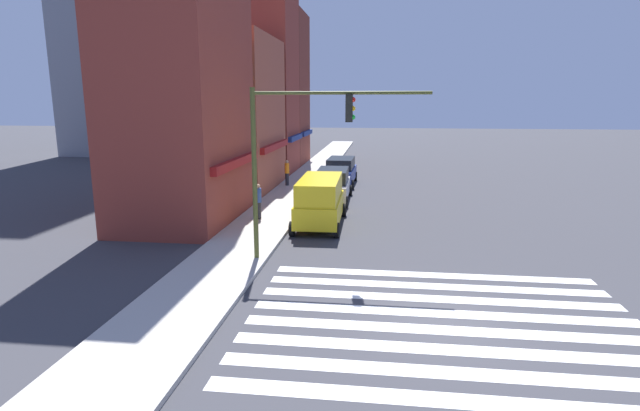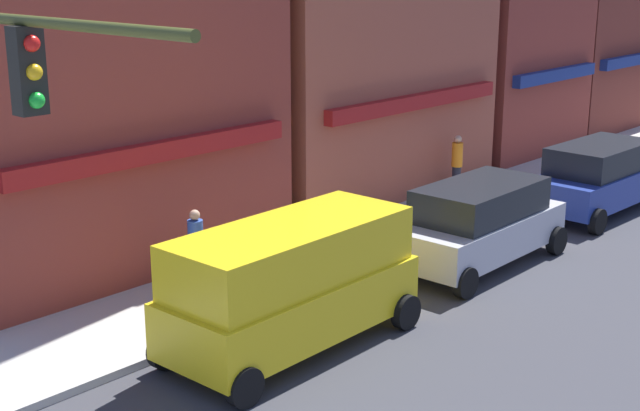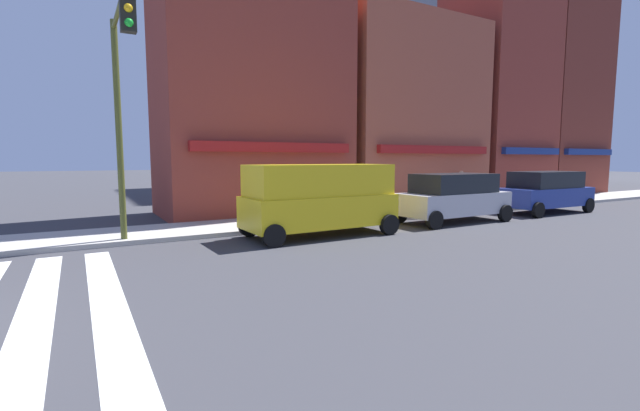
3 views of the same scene
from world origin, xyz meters
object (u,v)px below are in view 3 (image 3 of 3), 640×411
Objects in this scene: traffic_signal at (122,81)px; pedestrian_orange_vest at (461,187)px; suv_blue at (545,191)px; suv_silver at (453,196)px; pedestrian_blue_shirt at (289,196)px; van_yellow at (320,197)px.

traffic_signal is 17.06m from pedestrian_orange_vest.
suv_blue is (17.91, -0.17, -3.46)m from traffic_signal.
pedestrian_orange_vest is (4.46, 3.65, 0.04)m from suv_silver.
traffic_signal is 7.65m from pedestrian_blue_shirt.
pedestrian_orange_vest is (16.35, 3.48, -3.42)m from traffic_signal.
pedestrian_blue_shirt and pedestrian_orange_vest have the same top height.
traffic_signal reaches higher than van_yellow.
traffic_signal reaches higher than suv_blue.
pedestrian_blue_shirt is (-11.76, 3.15, 0.04)m from suv_blue.
traffic_signal reaches higher than pedestrian_orange_vest.
suv_silver is 6.54m from pedestrian_blue_shirt.
suv_blue is at bearing -0.93° from suv_silver.
pedestrian_blue_shirt is at bearing 95.39° from pedestrian_orange_vest.
traffic_signal is at bearing 142.83° from pedestrian_blue_shirt.
suv_silver is 1.00× the size of suv_blue.
pedestrian_blue_shirt is (6.16, 2.98, -3.42)m from traffic_signal.
van_yellow is at bearing 179.07° from suv_silver.
pedestrian_orange_vest is at bearing 114.63° from suv_blue.
van_yellow is 6.14m from suv_silver.
pedestrian_blue_shirt is at bearing 150.26° from suv_silver.
van_yellow is 11.21m from pedestrian_orange_vest.
traffic_signal is at bearing -179.17° from suv_blue.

